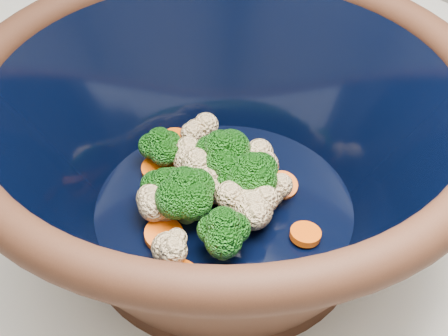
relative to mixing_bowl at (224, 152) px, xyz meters
The scene contains 2 objects.
mixing_bowl is the anchor object (origin of this frame).
vegetable_pile 0.04m from the mixing_bowl, 110.92° to the left, with size 0.16×0.19×0.06m.
Camera 1 is at (-0.17, -0.25, 1.32)m, focal length 50.00 mm.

